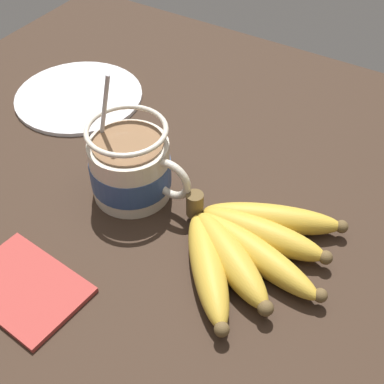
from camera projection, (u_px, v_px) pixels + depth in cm
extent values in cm
cube|color=#332319|center=(146.00, 231.00, 62.82)|extent=(92.76, 92.76, 2.80)
cylinder|color=beige|center=(130.00, 169.00, 63.03)|extent=(9.42, 9.42, 7.49)
cylinder|color=navy|center=(131.00, 171.00, 63.32)|extent=(9.62, 9.62, 3.32)
torus|color=beige|center=(170.00, 179.00, 60.22)|extent=(5.46, 0.90, 5.46)
cylinder|color=#846042|center=(128.00, 143.00, 60.35)|extent=(8.22, 8.22, 0.40)
torus|color=beige|center=(126.00, 130.00, 59.02)|extent=(9.42, 9.42, 0.60)
cylinder|color=#B2B2B7|center=(103.00, 126.00, 60.83)|extent=(4.02, 0.50, 14.58)
ellipsoid|color=#B2B2B7|center=(121.00, 178.00, 65.21)|extent=(3.00, 2.00, 0.80)
cylinder|color=brown|center=(195.00, 204.00, 60.50)|extent=(2.00, 2.00, 3.00)
ellipsoid|color=gold|center=(208.00, 267.00, 55.17)|extent=(12.17, 13.41, 3.38)
sphere|color=brown|center=(222.00, 329.00, 49.94)|extent=(1.52, 1.52, 1.52)
ellipsoid|color=gold|center=(230.00, 258.00, 55.92)|extent=(13.79, 10.37, 3.62)
sphere|color=brown|center=(266.00, 308.00, 51.46)|extent=(1.63, 1.63, 1.63)
ellipsoid|color=gold|center=(256.00, 253.00, 56.53)|extent=(16.47, 6.96, 3.29)
sphere|color=brown|center=(318.00, 299.00, 52.43)|extent=(1.48, 1.48, 1.48)
ellipsoid|color=gold|center=(262.00, 234.00, 58.41)|extent=(14.63, 4.51, 3.39)
sphere|color=brown|center=(326.00, 258.00, 56.06)|extent=(1.53, 1.53, 1.53)
ellipsoid|color=gold|center=(272.00, 219.00, 60.13)|extent=(15.59, 8.97, 3.29)
sphere|color=brown|center=(342.00, 227.00, 59.25)|extent=(1.48, 1.48, 1.48)
cube|color=#A33833|center=(24.00, 288.00, 55.02)|extent=(13.32, 9.92, 0.60)
cylinder|color=white|center=(79.00, 96.00, 79.84)|extent=(18.89, 18.89, 0.60)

